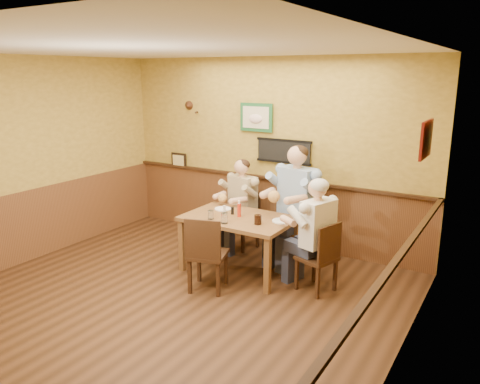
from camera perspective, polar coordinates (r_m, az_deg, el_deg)
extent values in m
plane|color=#331E0F|center=(5.53, -9.32, -13.50)|extent=(5.00, 5.00, 0.00)
cube|color=silver|center=(4.91, -10.69, 16.85)|extent=(5.00, 5.00, 0.02)
cube|color=gold|center=(7.07, 3.53, 4.81)|extent=(5.00, 0.02, 2.80)
cube|color=gold|center=(6.92, -25.76, 3.21)|extent=(0.02, 5.00, 2.80)
cube|color=gold|center=(3.91, 18.85, -3.77)|extent=(0.02, 5.00, 2.80)
cube|color=brown|center=(7.25, 3.35, -2.24)|extent=(5.00, 0.02, 1.00)
cube|color=brown|center=(4.27, 17.58, -15.29)|extent=(0.02, 5.00, 1.00)
cube|color=black|center=(6.90, 5.35, 4.97)|extent=(0.88, 0.03, 0.34)
cube|color=#1F5A2E|center=(7.06, 1.99, 9.08)|extent=(0.54, 0.03, 0.42)
cube|color=black|center=(8.01, -7.46, 3.81)|extent=(0.30, 0.03, 0.26)
cube|color=#621110|center=(4.82, 21.76, 5.99)|extent=(0.03, 0.48, 0.36)
cube|color=brown|center=(6.09, -0.16, -3.26)|extent=(1.40, 0.90, 0.05)
cube|color=brown|center=(6.26, -7.08, -6.51)|extent=(0.07, 0.07, 0.70)
cube|color=brown|center=(5.60, 3.38, -8.98)|extent=(0.07, 0.07, 0.70)
cube|color=brown|center=(6.85, -3.02, -4.56)|extent=(0.07, 0.07, 0.70)
cube|color=brown|center=(6.25, 6.78, -6.52)|extent=(0.07, 0.07, 0.70)
cylinder|color=silver|center=(5.98, -3.57, -2.79)|extent=(0.09, 0.09, 0.11)
cylinder|color=white|center=(5.81, -1.90, -3.19)|extent=(0.11, 0.11, 0.13)
cylinder|color=black|center=(5.77, 2.20, -3.38)|extent=(0.11, 0.11, 0.12)
cylinder|color=red|center=(6.06, -0.10, -2.14)|extent=(0.05, 0.05, 0.20)
cylinder|color=white|center=(6.28, -1.91, -2.05)|extent=(0.04, 0.04, 0.09)
cylinder|color=black|center=(6.18, -0.93, -2.29)|extent=(0.04, 0.04, 0.10)
cylinder|color=white|center=(6.41, -2.10, -2.06)|extent=(0.23, 0.23, 0.02)
cylinder|color=white|center=(5.91, 5.13, -3.54)|extent=(0.32, 0.32, 0.02)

